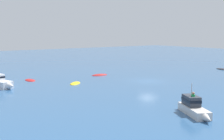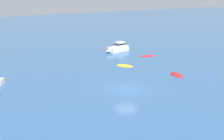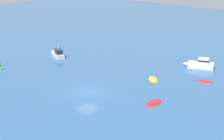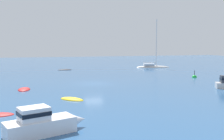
# 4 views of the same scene
# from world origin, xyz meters

# --- Properties ---
(ground_plane) EXTENTS (160.00, 160.00, 0.00)m
(ground_plane) POSITION_xyz_m (0.00, 0.00, 0.00)
(ground_plane) COLOR #2D5684
(dinghy) EXTENTS (1.53, 2.84, 0.44)m
(dinghy) POSITION_xyz_m (-8.89, -2.37, 0.00)
(dinghy) COLOR #B21E1E
(dinghy) RESTS_ON ground
(motor_cruiser) EXTENTS (4.94, 3.12, 2.64)m
(motor_cruiser) POSITION_xyz_m (15.19, -8.79, 0.62)
(motor_cruiser) COLOR silver
(motor_cruiser) RESTS_ON ground
(dinghy_1) EXTENTS (2.63, 2.70, 0.41)m
(dinghy_1) POSITION_xyz_m (-4.34, -9.44, 0.00)
(dinghy_1) COLOR yellow
(dinghy_1) RESTS_ON ground
(cabin_cruiser) EXTENTS (5.07, 2.69, 1.69)m
(cabin_cruiser) POSITION_xyz_m (-7.36, -18.61, 0.67)
(cabin_cruiser) COLOR white
(cabin_cruiser) RESTS_ON ground
(rib) EXTENTS (2.70, 1.49, 0.32)m
(rib) POSITION_xyz_m (-10.58, -13.40, 0.00)
(rib) COLOR #B21E1E
(rib) RESTS_ON ground
(channel_buoy) EXTENTS (0.75, 0.75, 1.50)m
(channel_buoy) POSITION_xyz_m (17.03, 1.75, 0.01)
(channel_buoy) COLOR green
(channel_buoy) RESTS_ON ground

